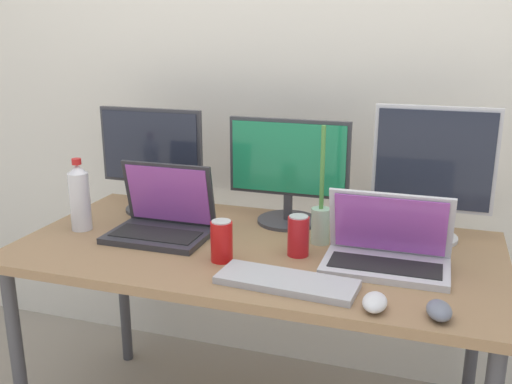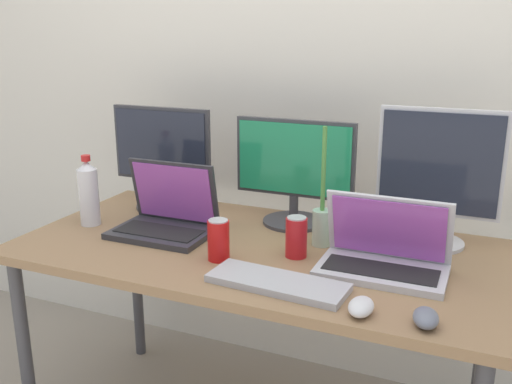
{
  "view_description": "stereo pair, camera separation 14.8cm",
  "coord_description": "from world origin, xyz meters",
  "px_view_note": "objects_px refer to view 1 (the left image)",
  "views": [
    {
      "loc": [
        0.53,
        -1.62,
        1.41
      ],
      "look_at": [
        0.0,
        0.0,
        0.92
      ],
      "focal_mm": 40.0,
      "sensor_mm": 36.0,
      "label": 1
    },
    {
      "loc": [
        0.67,
        -1.57,
        1.41
      ],
      "look_at": [
        0.0,
        0.0,
        0.92
      ],
      "focal_mm": 40.0,
      "sensor_mm": 36.0,
      "label": 2
    }
  ],
  "objects_px": {
    "monitor_left": "(152,158)",
    "laptop_silver": "(162,219)",
    "keyboard_main": "(287,282)",
    "bamboo_vase": "(321,220)",
    "monitor_center": "(288,169)",
    "mouse_by_keyboard": "(375,302)",
    "water_bottle": "(80,197)",
    "soda_can_near_keyboard": "(222,241)",
    "mouse_by_laptop": "(439,310)",
    "soda_can_by_laptop": "(298,236)",
    "laptop_secondary": "(387,250)",
    "monitor_right": "(433,171)",
    "work_desk": "(256,265)"
  },
  "relations": [
    {
      "from": "soda_can_by_laptop",
      "to": "monitor_center",
      "type": "bearing_deg",
      "value": 111.06
    },
    {
      "from": "laptop_silver",
      "to": "mouse_by_keyboard",
      "type": "xyz_separation_m",
      "value": [
        0.74,
        -0.31,
        -0.04
      ]
    },
    {
      "from": "laptop_silver",
      "to": "keyboard_main",
      "type": "relative_size",
      "value": 0.85
    },
    {
      "from": "monitor_center",
      "to": "water_bottle",
      "type": "height_order",
      "value": "monitor_center"
    },
    {
      "from": "mouse_by_keyboard",
      "to": "water_bottle",
      "type": "height_order",
      "value": "water_bottle"
    },
    {
      "from": "laptop_silver",
      "to": "water_bottle",
      "type": "bearing_deg",
      "value": -173.41
    },
    {
      "from": "monitor_right",
      "to": "mouse_by_laptop",
      "type": "distance_m",
      "value": 0.59
    },
    {
      "from": "mouse_by_laptop",
      "to": "soda_can_near_keyboard",
      "type": "xyz_separation_m",
      "value": [
        -0.62,
        0.17,
        0.04
      ]
    },
    {
      "from": "monitor_center",
      "to": "soda_can_near_keyboard",
      "type": "relative_size",
      "value": 3.4
    },
    {
      "from": "keyboard_main",
      "to": "mouse_by_keyboard",
      "type": "height_order",
      "value": "mouse_by_keyboard"
    },
    {
      "from": "monitor_left",
      "to": "monitor_center",
      "type": "height_order",
      "value": "monitor_left"
    },
    {
      "from": "mouse_by_laptop",
      "to": "soda_can_near_keyboard",
      "type": "height_order",
      "value": "soda_can_near_keyboard"
    },
    {
      "from": "keyboard_main",
      "to": "work_desk",
      "type": "bearing_deg",
      "value": 128.32
    },
    {
      "from": "laptop_secondary",
      "to": "soda_can_by_laptop",
      "type": "height_order",
      "value": "laptop_secondary"
    },
    {
      "from": "soda_can_near_keyboard",
      "to": "keyboard_main",
      "type": "bearing_deg",
      "value": -24.31
    },
    {
      "from": "laptop_secondary",
      "to": "mouse_by_laptop",
      "type": "relative_size",
      "value": 3.94
    },
    {
      "from": "water_bottle",
      "to": "mouse_by_laptop",
      "type": "bearing_deg",
      "value": -13.01
    },
    {
      "from": "monitor_left",
      "to": "laptop_silver",
      "type": "xyz_separation_m",
      "value": [
        0.16,
        -0.24,
        -0.15
      ]
    },
    {
      "from": "laptop_secondary",
      "to": "keyboard_main",
      "type": "xyz_separation_m",
      "value": [
        -0.24,
        -0.21,
        -0.04
      ]
    },
    {
      "from": "soda_can_by_laptop",
      "to": "work_desk",
      "type": "bearing_deg",
      "value": 168.41
    },
    {
      "from": "laptop_silver",
      "to": "soda_can_by_laptop",
      "type": "bearing_deg",
      "value": -3.35
    },
    {
      "from": "mouse_by_keyboard",
      "to": "keyboard_main",
      "type": "bearing_deg",
      "value": 164.32
    },
    {
      "from": "laptop_silver",
      "to": "monitor_center",
      "type": "bearing_deg",
      "value": 35.27
    },
    {
      "from": "monitor_left",
      "to": "keyboard_main",
      "type": "relative_size",
      "value": 1.06
    },
    {
      "from": "laptop_secondary",
      "to": "soda_can_near_keyboard",
      "type": "xyz_separation_m",
      "value": [
        -0.47,
        -0.11,
        0.01
      ]
    },
    {
      "from": "soda_can_near_keyboard",
      "to": "monitor_left",
      "type": "bearing_deg",
      "value": 138.37
    },
    {
      "from": "monitor_center",
      "to": "keyboard_main",
      "type": "xyz_separation_m",
      "value": [
        0.13,
        -0.5,
        -0.19
      ]
    },
    {
      "from": "work_desk",
      "to": "monitor_center",
      "type": "distance_m",
      "value": 0.37
    },
    {
      "from": "work_desk",
      "to": "monitor_left",
      "type": "xyz_separation_m",
      "value": [
        -0.49,
        0.23,
        0.27
      ]
    },
    {
      "from": "work_desk",
      "to": "soda_can_by_laptop",
      "type": "bearing_deg",
      "value": -11.59
    },
    {
      "from": "monitor_right",
      "to": "laptop_secondary",
      "type": "distance_m",
      "value": 0.35
    },
    {
      "from": "laptop_silver",
      "to": "water_bottle",
      "type": "distance_m",
      "value": 0.3
    },
    {
      "from": "keyboard_main",
      "to": "bamboo_vase",
      "type": "xyz_separation_m",
      "value": [
        0.02,
        0.34,
        0.07
      ]
    },
    {
      "from": "keyboard_main",
      "to": "soda_can_near_keyboard",
      "type": "distance_m",
      "value": 0.26
    },
    {
      "from": "monitor_left",
      "to": "laptop_secondary",
      "type": "xyz_separation_m",
      "value": [
        0.9,
        -0.27,
        -0.15
      ]
    },
    {
      "from": "monitor_center",
      "to": "monitor_right",
      "type": "bearing_deg",
      "value": -2.2
    },
    {
      "from": "keyboard_main",
      "to": "monitor_center",
      "type": "bearing_deg",
      "value": 108.91
    },
    {
      "from": "work_desk",
      "to": "mouse_by_keyboard",
      "type": "bearing_deg",
      "value": -37.33
    },
    {
      "from": "mouse_by_laptop",
      "to": "laptop_silver",
      "type": "bearing_deg",
      "value": 151.15
    },
    {
      "from": "water_bottle",
      "to": "bamboo_vase",
      "type": "xyz_separation_m",
      "value": [
        0.81,
        0.13,
        -0.04
      ]
    },
    {
      "from": "work_desk",
      "to": "laptop_secondary",
      "type": "bearing_deg",
      "value": -5.12
    },
    {
      "from": "keyboard_main",
      "to": "mouse_by_keyboard",
      "type": "xyz_separation_m",
      "value": [
        0.24,
        -0.07,
        0.01
      ]
    },
    {
      "from": "mouse_by_laptop",
      "to": "water_bottle",
      "type": "bearing_deg",
      "value": 157.17
    },
    {
      "from": "soda_can_near_keyboard",
      "to": "soda_can_by_laptop",
      "type": "xyz_separation_m",
      "value": [
        0.21,
        0.11,
        0.0
      ]
    },
    {
      "from": "mouse_by_laptop",
      "to": "bamboo_vase",
      "type": "bearing_deg",
      "value": 123.21
    },
    {
      "from": "keyboard_main",
      "to": "soda_can_near_keyboard",
      "type": "relative_size",
      "value": 3.03
    },
    {
      "from": "laptop_silver",
      "to": "keyboard_main",
      "type": "distance_m",
      "value": 0.56
    },
    {
      "from": "monitor_left",
      "to": "water_bottle",
      "type": "distance_m",
      "value": 0.32
    },
    {
      "from": "monitor_left",
      "to": "laptop_secondary",
      "type": "bearing_deg",
      "value": -16.82
    },
    {
      "from": "laptop_secondary",
      "to": "laptop_silver",
      "type": "bearing_deg",
      "value": 177.3
    }
  ]
}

